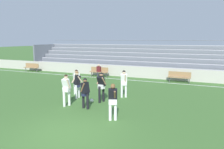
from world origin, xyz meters
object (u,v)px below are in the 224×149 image
bench_far_left (99,71)px  soccer_ball (92,101)px  bench_near_bin (32,67)px  spectator_seated (99,70)px  player_white_overlapping (124,81)px  player_dark_challenging (85,91)px  player_white_dropping_back (66,87)px  bench_far_right (179,76)px  player_dark_pressing_high (101,84)px  bleacher_stand (152,59)px  player_white_on_ball (77,80)px  player_dark_wide_right (113,99)px  player_dark_trailing_run (77,83)px

bench_far_left → soccer_ball: bearing=-66.1°
bench_near_bin → spectator_seated: (8.35, -0.12, 0.16)m
player_white_overlapping → player_dark_challenging: size_ratio=1.05×
bench_near_bin → player_white_dropping_back: 14.16m
bench_far_right → player_dark_pressing_high: 8.34m
bleacher_stand → player_white_on_ball: (-2.35, -10.66, -0.57)m
bench_far_right → player_dark_wide_right: (-1.70, -9.93, 0.44)m
bench_far_left → player_white_on_ball: (1.74, -6.67, 0.42)m
player_dark_wide_right → player_white_on_ball: bearing=140.4°
bench_far_left → player_white_dropping_back: 9.37m
bleacher_stand → player_dark_challenging: 12.99m
bleacher_stand → soccer_ball: 11.97m
bleacher_stand → player_white_overlapping: (0.68, -10.11, -0.52)m
bench_far_left → bench_far_right: (7.38, 0.00, 0.00)m
player_dark_trailing_run → player_dark_challenging: size_ratio=1.02×
bleacher_stand → player_white_overlapping: size_ratio=16.44×
spectator_seated → player_white_dropping_back: bearing=-73.8°
bench_far_right → player_white_on_ball: (-5.63, -6.67, 0.42)m
player_dark_pressing_high → player_dark_trailing_run: bearing=174.3°
bench_far_left → player_white_on_ball: 6.91m
player_white_overlapping → player_dark_pressing_high: bearing=-118.8°
player_dark_pressing_high → player_dark_challenging: player_dark_pressing_high is taller
bench_far_left → player_dark_challenging: 9.73m
player_dark_wide_right → player_dark_challenging: bearing=154.0°
bleacher_stand → player_white_dropping_back: 13.08m
player_dark_challenging → soccer_ball: 1.40m
player_white_overlapping → soccer_ball: 2.36m
soccer_ball → bleacher_stand: bearing=87.1°
player_white_dropping_back → player_dark_wide_right: size_ratio=1.03×
bench_near_bin → player_white_dropping_back: size_ratio=1.05×
player_white_overlapping → player_dark_challenging: (-1.05, -2.86, -0.05)m
player_dark_trailing_run → player_white_dropping_back: bearing=-78.7°
bleacher_stand → bench_far_left: size_ratio=15.43×
soccer_ball → player_white_dropping_back: bearing=-129.5°
bench_near_bin → player_dark_pressing_high: size_ratio=1.05×
soccer_ball → player_white_on_ball: bearing=145.2°
bleacher_stand → player_dark_challenging: bearing=-91.6°
player_white_dropping_back → soccer_ball: bearing=50.5°
bench_near_bin → player_white_on_ball: player_white_on_ball is taller
bench_near_bin → soccer_ball: size_ratio=8.18×
bleacher_stand → bench_near_bin: bearing=-162.2°
bench_near_bin → player_dark_wide_right: (14.02, -9.93, 0.44)m
bench_far_right → player_dark_trailing_run: 9.02m
bench_far_right → player_dark_challenging: size_ratio=1.12×
bench_near_bin → player_dark_challenging: size_ratio=1.12×
player_dark_challenging → spectator_seated: bearing=112.8°
bench_far_left → player_dark_trailing_run: player_dark_trailing_run is taller
bench_near_bin → player_white_on_ball: (10.09, -6.67, 0.42)m
player_dark_wide_right → bench_near_bin: bearing=144.7°
bench_far_right → bench_near_bin: 15.73m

